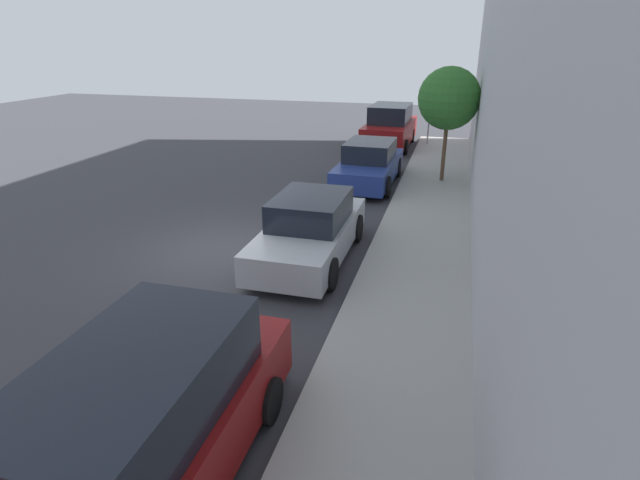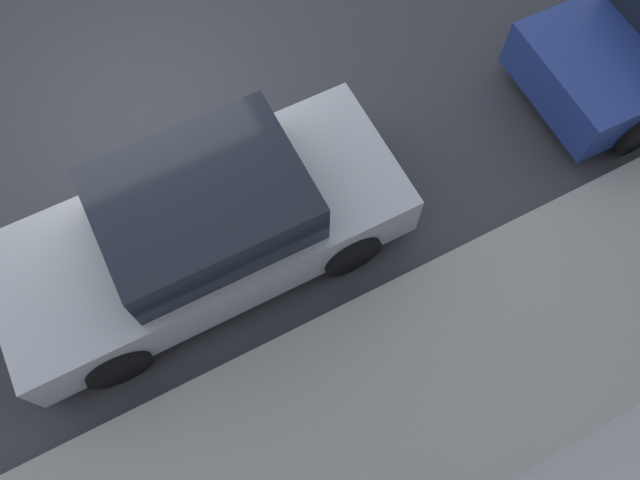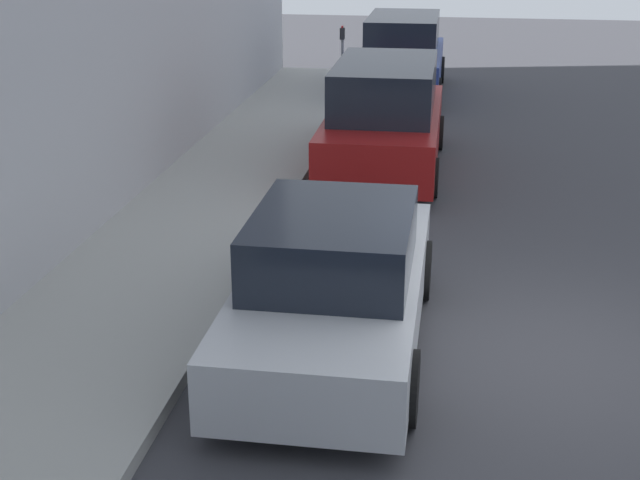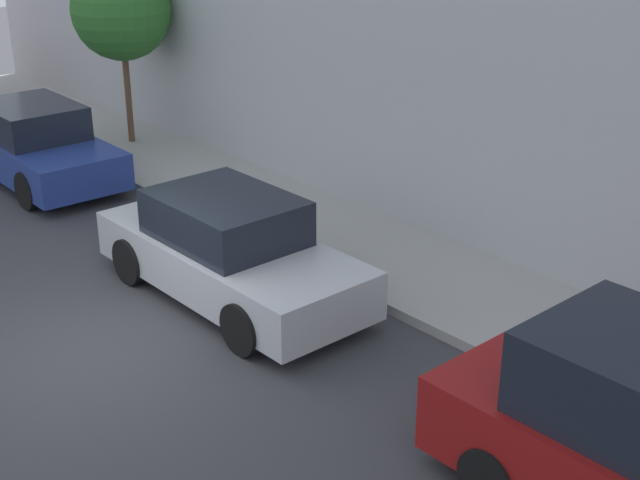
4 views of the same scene
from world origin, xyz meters
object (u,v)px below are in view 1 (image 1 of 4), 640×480
at_px(parked_sedan_fourth, 369,165).
at_px(parking_meter_far, 429,124).
at_px(parked_suv_fifth, 390,127).
at_px(parked_minivan_second, 139,432).
at_px(street_tree, 449,99).
at_px(parked_sedan_third, 310,230).

distance_m(parked_sedan_fourth, parking_meter_far, 7.41).
bearing_deg(parked_suv_fifth, parked_minivan_second, -89.73).
height_order(parked_sedan_fourth, parking_meter_far, parking_meter_far).
height_order(parked_minivan_second, street_tree, street_tree).
bearing_deg(street_tree, parked_minivan_second, -100.43).
height_order(parked_sedan_fourth, street_tree, street_tree).
height_order(parked_sedan_third, parked_suv_fifth, parked_suv_fifth).
height_order(parked_sedan_fourth, parked_suv_fifth, parked_suv_fifth).
distance_m(parked_sedan_fourth, street_tree, 3.47).
bearing_deg(parked_minivan_second, street_tree, 79.57).
height_order(parked_suv_fifth, street_tree, street_tree).
relative_size(parked_suv_fifth, street_tree, 1.25).
height_order(parked_sedan_third, parking_meter_far, parking_meter_far).
relative_size(parked_sedan_third, street_tree, 1.16).
distance_m(parked_minivan_second, parked_suv_fifth, 20.39).
height_order(parked_minivan_second, parked_sedan_third, parked_minivan_second).
bearing_deg(parked_suv_fifth, parked_sedan_fourth, -88.20).
bearing_deg(street_tree, parked_suv_fifth, 114.52).
bearing_deg(parked_sedan_third, parked_suv_fifth, 90.05).
bearing_deg(street_tree, parking_meter_far, 98.46).
bearing_deg(street_tree, parked_sedan_fourth, -164.06).
xyz_separation_m(parked_minivan_second, parked_sedan_third, (-0.08, 6.90, -0.20)).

